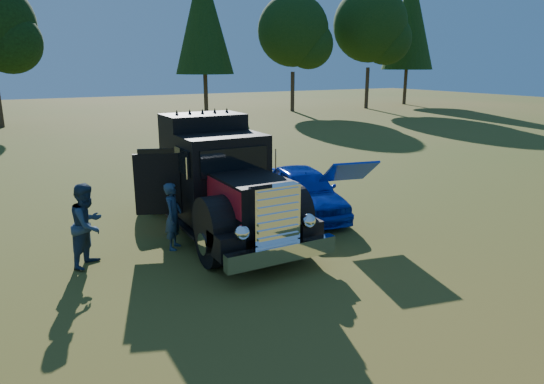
{
  "coord_description": "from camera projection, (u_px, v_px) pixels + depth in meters",
  "views": [
    {
      "loc": [
        -3.92,
        -9.18,
        4.27
      ],
      "look_at": [
        1.53,
        0.63,
        1.3
      ],
      "focal_mm": 32.0,
      "sensor_mm": 36.0,
      "label": 1
    }
  ],
  "objects": [
    {
      "name": "ground",
      "position": [
        226.0,
        264.0,
        10.69
      ],
      "size": [
        120.0,
        120.0,
        0.0
      ],
      "primitive_type": "plane",
      "color": "#3A5117",
      "rests_on": "ground"
    },
    {
      "name": "treeline",
      "position": [
        46.0,
        13.0,
        33.03
      ],
      "size": [
        72.1,
        19.12,
        13.84
      ],
      "color": "#2D2116",
      "rests_on": "ground"
    },
    {
      "name": "diamond_t_truck",
      "position": [
        217.0,
        184.0,
        12.47
      ],
      "size": [
        3.32,
        7.16,
        3.0
      ],
      "color": "black",
      "rests_on": "ground"
    },
    {
      "name": "hotrod_coupe",
      "position": [
        303.0,
        191.0,
        14.1
      ],
      "size": [
        2.45,
        4.43,
        1.89
      ],
      "color": "#1A08B0",
      "rests_on": "ground"
    },
    {
      "name": "spectator_near",
      "position": [
        173.0,
        216.0,
        11.4
      ],
      "size": [
        0.65,
        0.7,
        1.61
      ],
      "primitive_type": "imported",
      "rotation": [
        0.0,
        0.0,
        0.97
      ],
      "color": "#22274F",
      "rests_on": "ground"
    },
    {
      "name": "spectator_far",
      "position": [
        88.0,
        225.0,
        10.43
      ],
      "size": [
        1.11,
        1.13,
        1.84
      ],
      "primitive_type": "imported",
      "rotation": [
        0.0,
        0.0,
        0.84
      ],
      "color": "#1D2544",
      "rests_on": "ground"
    }
  ]
}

